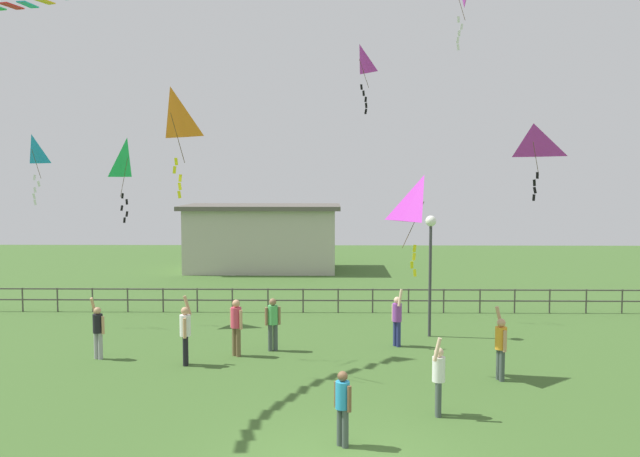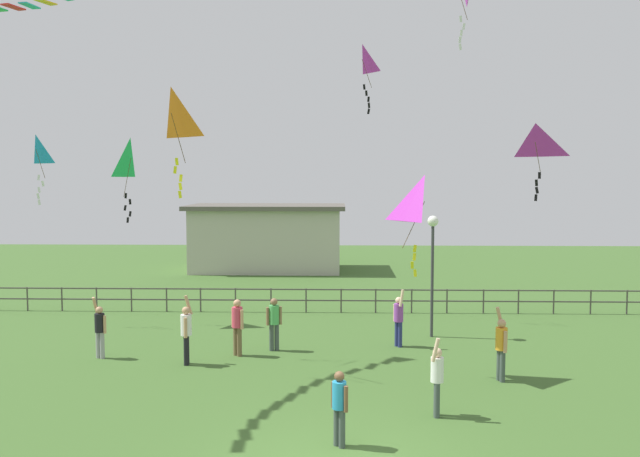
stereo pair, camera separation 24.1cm
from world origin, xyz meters
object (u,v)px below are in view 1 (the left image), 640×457
kite_3 (360,63)px  person_0 (236,324)px  lamppost (430,248)px  kite_6 (127,161)px  person_2 (439,376)px  kite_4 (32,152)px  person_4 (343,403)px  person_5 (98,328)px  kite_0 (171,116)px  person_1 (273,321)px  kite_5 (424,204)px  person_6 (397,317)px  person_3 (501,344)px  person_7 (185,331)px  kite_1 (533,144)px

kite_3 → person_0: bearing=-126.6°
lamppost → person_0: bearing=-157.4°
kite_3 → kite_6: kite_3 is taller
person_2 → kite_4: size_ratio=0.73×
person_4 → kite_3: kite_3 is taller
person_4 → person_5: bearing=138.5°
lamppost → kite_3: 7.39m
kite_0 → person_5: bearing=150.5°
person_1 → kite_5: kite_5 is taller
person_2 → kite_3: size_ratio=0.74×
person_0 → person_4: size_ratio=1.12×
person_5 → kite_6: 6.90m
lamppost → person_2: size_ratio=2.23×
kite_6 → person_6: bearing=-18.5°
person_1 → person_6: size_ratio=0.88×
person_3 → kite_5: size_ratio=0.73×
person_0 → kite_4: kite_4 is taller
person_0 → kite_5: (5.30, -1.52, 3.63)m
person_7 → kite_4: 9.61m
lamppost → person_1: size_ratio=2.50×
person_3 → kite_6: (-11.74, 6.59, 4.95)m
lamppost → kite_4: kite_4 is taller
kite_0 → person_4: bearing=-46.9°
person_7 → person_1: bearing=34.3°
person_0 → kite_5: 6.61m
person_1 → kite_1: 9.40m
person_6 → kite_1: bearing=-13.2°
lamppost → kite_1: 4.79m
person_2 → person_1: bearing=127.1°
person_1 → kite_4: bearing=159.3°
person_2 → person_6: bearing=92.9°
person_5 → kite_4: bearing=130.8°
lamppost → person_3: size_ratio=2.11×
person_4 → kite_0: 8.88m
person_7 → kite_6: kite_6 is taller
person_3 → kite_3: size_ratio=0.78×
person_6 → kite_4: (-12.62, 2.72, 5.28)m
kite_4 → lamppost: bearing=-5.7°
person_1 → person_7: 2.83m
person_6 → kite_4: bearing=167.8°
person_3 → person_4: (-4.22, -4.35, -0.09)m
person_7 → kite_4: size_ratio=0.79×
person_6 → person_7: size_ratio=0.95×
kite_0 → kite_1: (10.15, 2.16, -0.64)m
person_5 → person_6: 9.04m
lamppost → kite_3: (-2.26, 2.66, 6.52)m
person_0 → kite_4: 10.12m
person_0 → person_2: 7.14m
kite_4 → person_3: bearing=-22.4°
kite_1 → person_4: bearing=-129.6°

